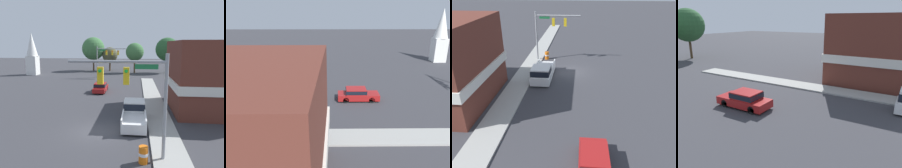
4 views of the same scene
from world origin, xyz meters
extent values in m
plane|color=#38383D|center=(0.00, 0.00, 0.00)|extent=(200.00, 200.00, 0.00)
cube|color=#9E9E99|center=(5.70, 0.00, 0.07)|extent=(2.40, 60.00, 0.14)
cylinder|color=gray|center=(5.16, -4.10, 3.40)|extent=(0.22, 0.22, 6.80)
cylinder|color=gray|center=(2.16, -4.10, 6.30)|extent=(6.01, 0.18, 0.18)
cube|color=gold|center=(2.76, -4.10, 5.44)|extent=(0.36, 0.36, 1.05)
sphere|color=green|center=(2.76, -4.30, 5.75)|extent=(0.22, 0.22, 0.22)
cube|color=gold|center=(1.16, -4.10, 5.44)|extent=(0.36, 0.36, 1.05)
sphere|color=green|center=(1.16, -4.30, 5.75)|extent=(0.22, 0.22, 0.22)
cube|color=#196B38|center=(3.96, -4.10, 6.01)|extent=(1.40, 0.04, 0.30)
cylinder|color=gray|center=(-5.40, 31.31, 3.47)|extent=(0.22, 0.22, 6.95)
cylinder|color=gray|center=(-2.18, 31.31, 6.45)|extent=(6.43, 0.18, 0.18)
cube|color=gold|center=(-3.29, 31.31, 5.58)|extent=(0.36, 0.36, 1.05)
sphere|color=red|center=(-3.29, 31.11, 5.90)|extent=(0.22, 0.22, 0.22)
cube|color=gold|center=(-1.98, 31.31, 5.58)|extent=(0.36, 0.36, 1.05)
sphere|color=red|center=(-1.98, 31.11, 5.90)|extent=(0.22, 0.22, 0.22)
cube|color=gold|center=(-0.67, 31.31, 5.58)|extent=(0.36, 0.36, 1.05)
sphere|color=red|center=(-0.67, 31.11, 5.90)|extent=(0.22, 0.22, 0.22)
cube|color=#196B38|center=(-4.20, 31.31, 6.16)|extent=(1.40, 0.04, 0.30)
cylinder|color=black|center=(-2.97, 17.53, 0.33)|extent=(0.22, 0.66, 0.66)
cylinder|color=black|center=(-1.34, 17.53, 0.33)|extent=(0.22, 0.66, 0.66)
cylinder|color=black|center=(-2.97, 14.65, 0.33)|extent=(0.22, 0.66, 0.66)
cylinder|color=black|center=(-1.34, 14.65, 0.33)|extent=(0.22, 0.66, 0.66)
cube|color=maroon|center=(-2.16, 16.09, 0.50)|extent=(1.85, 4.65, 0.65)
cube|color=maroon|center=(-2.16, 15.81, 1.13)|extent=(1.71, 2.23, 0.60)
cube|color=black|center=(-2.16, 15.81, 1.13)|extent=(1.72, 2.32, 0.42)
cylinder|color=black|center=(2.30, 3.88, 0.33)|extent=(0.22, 0.66, 0.66)
cylinder|color=black|center=(4.19, 3.88, 0.33)|extent=(0.22, 0.66, 0.66)
cylinder|color=black|center=(2.30, 0.34, 0.33)|extent=(0.22, 0.66, 0.66)
cylinder|color=black|center=(4.19, 0.34, 0.33)|extent=(0.22, 0.66, 0.66)
cube|color=white|center=(3.25, 2.11, 0.61)|extent=(2.11, 5.70, 0.85)
cube|color=white|center=(3.25, 3.68, 1.48)|extent=(2.00, 2.16, 0.90)
cube|color=black|center=(3.25, 3.68, 1.48)|extent=(2.02, 2.25, 0.63)
cube|color=white|center=(2.25, 0.88, 1.21)|extent=(0.12, 3.23, 0.35)
cube|color=white|center=(4.24, 0.88, 1.21)|extent=(0.12, 3.23, 0.35)
cylinder|color=orange|center=(3.90, -4.54, 0.55)|extent=(0.58, 0.58, 1.10)
cylinder|color=white|center=(3.90, -4.54, 0.61)|extent=(0.60, 0.60, 0.20)
cube|color=brown|center=(12.14, 8.02, 3.87)|extent=(9.49, 9.85, 7.75)
cube|color=silver|center=(12.14, 8.02, 3.05)|extent=(9.79, 10.15, 0.90)
cube|color=white|center=(-21.97, 33.97, 2.30)|extent=(2.47, 2.47, 4.60)
cone|color=white|center=(-21.97, 33.97, 7.42)|extent=(2.71, 2.71, 5.63)
cylinder|color=#4C3823|center=(-8.77, 44.20, 1.68)|extent=(0.44, 0.44, 3.37)
sphere|color=#3D703D|center=(-8.77, 44.20, 6.24)|extent=(6.39, 6.39, 6.39)
cylinder|color=#4C3823|center=(-4.05, 44.12, 1.27)|extent=(0.44, 0.44, 2.54)
sphere|color=#4C4C33|center=(-4.05, 44.12, 4.49)|extent=(4.34, 4.34, 4.34)
cylinder|color=#4C3823|center=(2.92, 40.68, 1.67)|extent=(0.44, 0.44, 3.35)
sphere|color=#3D703D|center=(2.92, 40.68, 5.47)|extent=(4.71, 4.71, 4.71)
cylinder|color=#4C3823|center=(11.29, 41.27, 1.72)|extent=(0.44, 0.44, 3.44)
sphere|color=#28562D|center=(11.29, 41.27, 6.16)|extent=(6.03, 6.03, 6.03)
camera|label=1|loc=(3.34, -17.26, 7.30)|focal=35.00mm
camera|label=2|loc=(21.00, 13.52, 9.80)|focal=35.00mm
camera|label=3|loc=(-1.17, 25.81, 10.76)|focal=35.00mm
camera|label=4|loc=(-15.10, 4.07, 7.13)|focal=35.00mm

